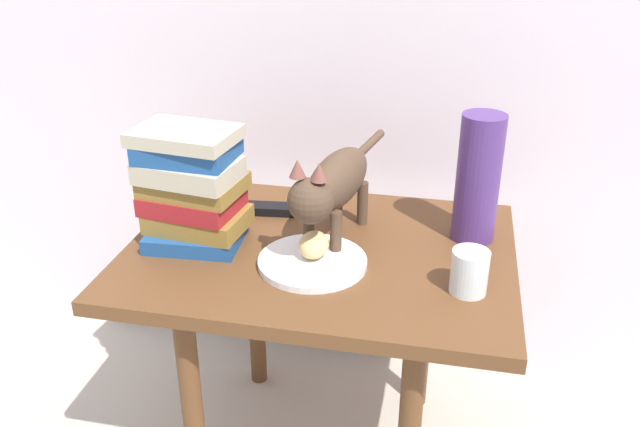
% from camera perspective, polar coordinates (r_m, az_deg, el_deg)
% --- Properties ---
extents(side_table, '(0.80, 0.59, 0.57)m').
position_cam_1_polar(side_table, '(1.44, -0.00, -5.68)').
color(side_table, brown).
rests_on(side_table, ground).
extents(plate, '(0.22, 0.22, 0.01)m').
position_cam_1_polar(plate, '(1.34, -0.62, -4.16)').
color(plate, white).
rests_on(plate, side_table).
extents(bread_roll, '(0.06, 0.08, 0.05)m').
position_cam_1_polar(bread_roll, '(1.33, -0.38, -2.71)').
color(bread_roll, '#E0BC7A').
rests_on(bread_roll, plate).
extents(cat, '(0.14, 0.47, 0.23)m').
position_cam_1_polar(cat, '(1.37, 1.08, 2.50)').
color(cat, '#4C3828').
rests_on(cat, side_table).
extents(book_stack, '(0.23, 0.18, 0.25)m').
position_cam_1_polar(book_stack, '(1.40, -10.88, 2.21)').
color(book_stack, '#1E4C8C').
rests_on(book_stack, side_table).
extents(green_vase, '(0.09, 0.09, 0.28)m').
position_cam_1_polar(green_vase, '(1.42, 13.34, 2.92)').
color(green_vase, '#4C2D72').
rests_on(green_vase, side_table).
extents(candle_jar, '(0.07, 0.07, 0.08)m').
position_cam_1_polar(candle_jar, '(1.27, 12.61, -5.06)').
color(candle_jar, silver).
rests_on(candle_jar, side_table).
extents(tv_remote, '(0.15, 0.06, 0.02)m').
position_cam_1_polar(tv_remote, '(1.55, -4.85, 0.42)').
color(tv_remote, black).
rests_on(tv_remote, side_table).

